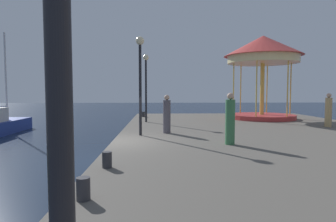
{
  "coord_description": "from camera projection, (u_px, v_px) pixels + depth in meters",
  "views": [
    {
      "loc": [
        1.72,
        -11.07,
        2.68
      ],
      "look_at": [
        2.27,
        3.74,
        1.7
      ],
      "focal_mm": 30.96,
      "sensor_mm": 36.0,
      "label": 1
    }
  ],
  "objects": [
    {
      "name": "bollard_south",
      "position": [
        107.0,
        160.0,
        7.17
      ],
      "size": [
        0.24,
        0.24,
        0.4
      ],
      "primitive_type": "cylinder",
      "color": "#2D2D33",
      "rests_on": "quay_dock"
    },
    {
      "name": "person_by_the_water",
      "position": [
        328.0,
        111.0,
        15.54
      ],
      "size": [
        0.34,
        0.34,
        1.81
      ],
      "color": "tan",
      "rests_on": "quay_dock"
    },
    {
      "name": "quay_dock",
      "position": [
        287.0,
        150.0,
        11.38
      ],
      "size": [
        13.66,
        27.78,
        0.8
      ],
      "primitive_type": "cube",
      "color": "#5B564F",
      "rests_on": "ground"
    },
    {
      "name": "person_mid_promenade",
      "position": [
        167.0,
        115.0,
        13.16
      ],
      "size": [
        0.34,
        0.34,
        1.74
      ],
      "color": "#514C56",
      "rests_on": "quay_dock"
    },
    {
      "name": "bollard_north",
      "position": [
        83.0,
        189.0,
        5.02
      ],
      "size": [
        0.24,
        0.24,
        0.4
      ],
      "primitive_type": "cylinder",
      "color": "#2D2D33",
      "rests_on": "quay_dock"
    },
    {
      "name": "carousel",
      "position": [
        263.0,
        57.0,
        19.92
      ],
      "size": [
        5.31,
        5.31,
        5.73
      ],
      "color": "#B23333",
      "rests_on": "quay_dock"
    },
    {
      "name": "ground_plane",
      "position": [
        113.0,
        161.0,
        11.15
      ],
      "size": [
        120.0,
        120.0,
        0.0
      ],
      "primitive_type": "plane",
      "color": "#162338"
    },
    {
      "name": "lamp_post_mid_promenade",
      "position": [
        140.0,
        68.0,
        12.33
      ],
      "size": [
        0.36,
        0.36,
        4.22
      ],
      "color": "black",
      "rests_on": "quay_dock"
    },
    {
      "name": "person_near_carousel",
      "position": [
        230.0,
        120.0,
        10.31
      ],
      "size": [
        0.34,
        0.34,
        1.84
      ],
      "color": "#387247",
      "rests_on": "quay_dock"
    },
    {
      "name": "bollard_center",
      "position": [
        143.0,
        114.0,
        21.68
      ],
      "size": [
        0.24,
        0.24,
        0.4
      ],
      "primitive_type": "cylinder",
      "color": "#2D2D33",
      "rests_on": "quay_dock"
    },
    {
      "name": "lamp_post_far_end",
      "position": [
        146.0,
        76.0,
        17.87
      ],
      "size": [
        0.36,
        0.36,
        4.17
      ],
      "color": "black",
      "rests_on": "quay_dock"
    }
  ]
}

